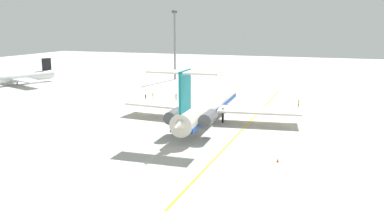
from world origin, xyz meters
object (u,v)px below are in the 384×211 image
at_px(main_jetliner, 208,106).
at_px(ground_crew_starboard, 153,95).
at_px(ground_crew_portside, 146,96).
at_px(ground_crew_near_nose, 176,96).
at_px(airliner_mid_right, 15,78).
at_px(light_mast, 175,42).
at_px(ground_crew_near_tail, 299,102).
at_px(safety_cone_nose, 278,160).

bearing_deg(main_jetliner, ground_crew_starboard, 46.00).
distance_m(ground_crew_portside, ground_crew_starboard, 2.75).
height_order(ground_crew_portside, ground_crew_starboard, ground_crew_portside).
distance_m(ground_crew_near_nose, ground_crew_portside, 8.34).
bearing_deg(ground_crew_near_nose, airliner_mid_right, -77.10).
relative_size(ground_crew_near_nose, light_mast, 0.07).
distance_m(main_jetliner, ground_crew_near_tail, 28.29).
bearing_deg(safety_cone_nose, ground_crew_near_nose, 38.53).
xyz_separation_m(ground_crew_near_tail, ground_crew_portside, (-5.08, 40.24, -0.00)).
xyz_separation_m(airliner_mid_right, ground_crew_near_tail, (-5.00, -94.70, -1.34)).
relative_size(main_jetliner, ground_crew_near_tail, 24.12).
xyz_separation_m(ground_crew_near_nose, safety_cone_nose, (-41.78, -33.27, -0.88)).
bearing_deg(safety_cone_nose, light_mast, 31.44).
xyz_separation_m(main_jetliner, light_mast, (59.49, 31.55, 10.43)).
height_order(airliner_mid_right, ground_crew_starboard, airliner_mid_right).
distance_m(ground_crew_near_tail, light_mast, 62.32).
relative_size(ground_crew_portside, ground_crew_starboard, 1.00).
distance_m(main_jetliner, safety_cone_nose, 27.35).
xyz_separation_m(ground_crew_portside, light_mast, (42.06, 8.27, 12.75)).
relative_size(main_jetliner, ground_crew_near_nose, 23.93).
height_order(ground_crew_near_nose, safety_cone_nose, ground_crew_near_nose).
relative_size(safety_cone_nose, light_mast, 0.02).
bearing_deg(ground_crew_near_tail, airliner_mid_right, -64.26).
relative_size(ground_crew_portside, safety_cone_nose, 3.28).
distance_m(ground_crew_portside, safety_cone_nose, 55.89).
distance_m(ground_crew_near_nose, light_mast, 43.50).
relative_size(main_jetliner, airliner_mid_right, 1.59).
xyz_separation_m(airliner_mid_right, ground_crew_starboard, (-7.53, -55.47, -1.34)).
distance_m(safety_cone_nose, light_mast, 95.04).
bearing_deg(ground_crew_starboard, ground_crew_near_nose, 165.31).
bearing_deg(safety_cone_nose, airliner_mid_right, 63.12).
bearing_deg(airliner_mid_right, light_mast, 145.96).
distance_m(airliner_mid_right, ground_crew_portside, 55.40).
bearing_deg(safety_cone_nose, main_jetliner, 40.15).
xyz_separation_m(airliner_mid_right, light_mast, (31.98, -46.18, 11.42)).
xyz_separation_m(ground_crew_near_nose, ground_crew_starboard, (-1.03, 6.51, -0.01)).
height_order(ground_crew_starboard, safety_cone_nose, ground_crew_starboard).
height_order(main_jetliner, light_mast, light_mast).
bearing_deg(ground_crew_starboard, main_jetliner, 114.39).
bearing_deg(ground_crew_portside, ground_crew_starboard, -178.94).
height_order(airliner_mid_right, ground_crew_portside, airliner_mid_right).
bearing_deg(ground_crew_near_nose, main_jetliner, 55.73).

